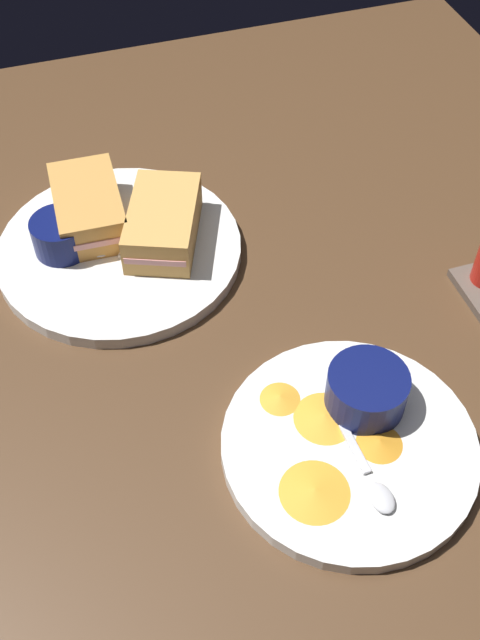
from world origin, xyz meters
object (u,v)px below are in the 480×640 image
(plate_sandwich_main, at_px, (120,250))
(sandwich_half_near, at_px, (163,223))
(ramekin_dark_sauce, at_px, (60,234))
(plate_chips_companion, at_px, (349,446))
(ramekin_light_gravy, at_px, (367,389))
(sandwich_half_far, at_px, (88,207))
(spoon_by_gravy_ramekin, at_px, (375,486))
(spoon_by_dark_ramekin, at_px, (107,252))

(plate_sandwich_main, height_order, sandwich_half_near, sandwich_half_near)
(ramekin_dark_sauce, distance_m, plate_chips_companion, 0.41)
(sandwich_half_near, bearing_deg, plate_sandwich_main, -94.28)
(sandwich_half_near, height_order, ramekin_dark_sauce, sandwich_half_near)
(sandwich_half_near, distance_m, plate_chips_companion, 0.34)
(plate_chips_companion, relative_size, ramekin_light_gravy, 3.10)
(plate_sandwich_main, xyz_separation_m, sandwich_half_near, (0.00, 0.05, 0.03))
(ramekin_light_gravy, bearing_deg, sandwich_half_far, -148.78)
(plate_chips_companion, bearing_deg, spoon_by_gravy_ramekin, 2.17)
(sandwich_half_far, xyz_separation_m, ramekin_dark_sauce, (0.03, -0.04, -0.00))
(plate_sandwich_main, xyz_separation_m, ramekin_light_gravy, (0.29, 0.18, 0.03))
(sandwich_half_near, relative_size, ramekin_light_gravy, 1.88)
(ramekin_light_gravy, relative_size, spoon_by_gravy_ramekin, 0.80)
(plate_sandwich_main, relative_size, plate_chips_companion, 1.17)
(sandwich_half_far, distance_m, spoon_by_gravy_ramekin, 0.47)
(plate_sandwich_main, xyz_separation_m, spoon_by_dark_ramekin, (0.01, -0.02, 0.01))
(plate_sandwich_main, distance_m, ramekin_light_gravy, 0.35)
(ramekin_light_gravy, height_order, spoon_by_gravy_ramekin, ramekin_light_gravy)
(spoon_by_dark_ramekin, xyz_separation_m, plate_chips_companion, (0.32, 0.17, -0.01))
(sandwich_half_near, distance_m, spoon_by_dark_ramekin, 0.07)
(plate_sandwich_main, distance_m, spoon_by_gravy_ramekin, 0.41)
(sandwich_half_near, xyz_separation_m, sandwich_half_far, (-0.05, -0.08, 0.00))
(sandwich_half_far, relative_size, ramekin_light_gravy, 1.70)
(sandwich_half_far, distance_m, ramekin_dark_sauce, 0.05)
(plate_sandwich_main, bearing_deg, sandwich_half_near, 85.72)
(plate_chips_companion, xyz_separation_m, spoon_by_gravy_ramekin, (0.05, 0.00, 0.01))
(spoon_by_gravy_ramekin, bearing_deg, plate_sandwich_main, -157.88)
(plate_sandwich_main, distance_m, ramekin_dark_sauce, 0.07)
(spoon_by_dark_ramekin, distance_m, spoon_by_gravy_ramekin, 0.41)
(spoon_by_dark_ramekin, bearing_deg, ramekin_dark_sauce, -118.50)
(ramekin_light_gravy, xyz_separation_m, spoon_by_gravy_ramekin, (0.09, -0.03, -0.02))
(sandwich_half_near, height_order, plate_chips_companion, sandwich_half_near)
(spoon_by_dark_ramekin, bearing_deg, sandwich_half_near, 95.27)
(sandwich_half_near, height_order, sandwich_half_far, same)
(sandwich_half_far, height_order, plate_chips_companion, sandwich_half_far)
(ramekin_light_gravy, bearing_deg, spoon_by_gravy_ramekin, -18.09)
(ramekin_dark_sauce, relative_size, spoon_by_dark_ramekin, 0.70)
(plate_chips_companion, bearing_deg, spoon_by_dark_ramekin, -152.10)
(sandwich_half_near, bearing_deg, ramekin_light_gravy, 24.10)
(sandwich_half_far, xyz_separation_m, spoon_by_gravy_ramekin, (0.43, 0.18, -0.02))
(plate_sandwich_main, height_order, plate_chips_companion, same)
(sandwich_half_near, bearing_deg, spoon_by_dark_ramekin, -84.73)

